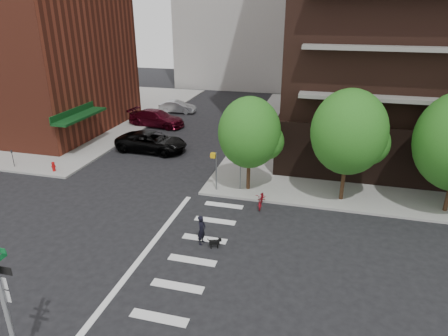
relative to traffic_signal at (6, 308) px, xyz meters
name	(u,v)px	position (x,y,z in m)	size (l,w,h in m)	color
ground	(136,251)	(0.47, 7.49, -2.70)	(120.00, 120.00, 0.00)	black
sidewalk_nw	(37,111)	(-24.03, 30.99, -2.62)	(31.00, 33.00, 0.15)	gray
crosswalk	(177,258)	(2.68, 7.49, -2.69)	(3.85, 13.00, 0.01)	silver
midrise_nw	(1,21)	(-21.53, 25.49, 7.45)	(21.40, 15.50, 20.00)	maroon
tree_a	(249,133)	(4.47, 15.99, 1.35)	(4.00, 4.00, 5.90)	#301E11
tree_b	(349,132)	(10.47, 15.99, 1.85)	(4.50, 4.50, 6.65)	#301E11
traffic_signal	(6,308)	(0.00, 0.00, 0.00)	(0.90, 0.75, 6.00)	slate
pedestrian_signal	(221,165)	(2.79, 15.42, -0.84)	(2.18, 0.67, 2.60)	slate
fire_hydrant	(53,166)	(-10.03, 15.29, -2.15)	(0.24, 0.24, 0.73)	#A50C0C
parking_meter	(12,157)	(-13.53, 15.29, -1.74)	(0.10, 0.08, 1.32)	black
parked_car_black	(152,142)	(-5.03, 21.59, -1.87)	(5.99, 2.76, 1.66)	black
parked_car_maroon	(157,118)	(-7.73, 28.77, -1.85)	(5.84, 2.38, 1.70)	#470817
parked_car_silver	(177,107)	(-7.73, 34.64, -2.01)	(4.18, 1.46, 1.38)	#A9AEB1
scooter	(261,199)	(5.72, 13.99, -2.22)	(0.63, 1.81, 0.95)	maroon
dog_walker	(202,230)	(3.46, 9.06, -1.90)	(0.38, 0.58, 1.60)	black
dog	(215,242)	(4.24, 8.83, -2.36)	(0.63, 0.36, 0.53)	black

